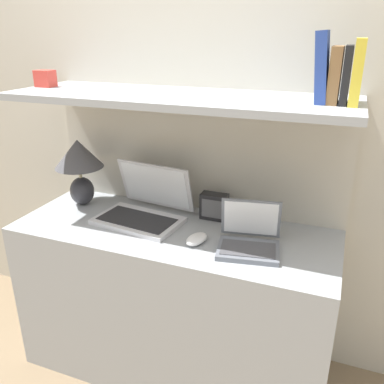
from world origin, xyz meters
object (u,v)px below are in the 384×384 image
Objects in this scene: laptop_small at (249,240)px; router_box at (214,206)px; book_yellow at (357,72)px; laptop_large at (144,208)px; book_blue at (322,67)px; computer_mouse at (196,239)px; shelf_gadget at (45,79)px; book_brown at (335,75)px; table_lamp at (79,162)px; book_black at (347,75)px.

laptop_small reaches higher than router_box.
router_box is 0.58× the size of book_yellow.
laptop_large is at bearing -158.57° from router_box.
laptop_small is at bearing -150.62° from book_blue.
book_yellow is (0.51, 0.14, 0.65)m from computer_mouse.
laptop_small is 1.13× the size of book_blue.
shelf_gadget is at bearing -172.12° from router_box.
book_brown is (0.44, 0.14, 0.64)m from computer_mouse.
book_brown is 0.79× the size of book_blue.
router_box is at bearing 91.64° from computer_mouse.
book_black reaches higher than table_lamp.
shelf_gadget is at bearing 173.68° from laptop_small.
table_lamp is 1.37× the size of book_blue.
laptop_large is 5.24× the size of shelf_gadget.
shelf_gadget is (-0.47, 0.01, 0.55)m from laptop_large.
computer_mouse is 0.97m from shelf_gadget.
table_lamp is 1.54× the size of book_yellow.
book_black is at bearing -1.68° from table_lamp.
book_yellow reaches higher than laptop_small.
shelf_gadget is at bearing 178.75° from laptop_large.
router_box is (0.65, 0.07, -0.16)m from table_lamp.
book_black is (0.48, 0.14, 0.64)m from computer_mouse.
book_yellow reaches higher than computer_mouse.
book_yellow is 1.12× the size of book_black.
laptop_large is at bearing 156.78° from computer_mouse.
router_box is 1.56× the size of shelf_gadget.
book_blue is at bearing 180.00° from book_yellow.
book_blue is 1.17m from shelf_gadget.
laptop_small is 1.41× the size of book_black.
laptop_large is 0.94m from book_blue.
book_black is 2.43× the size of shelf_gadget.
computer_mouse is at bearing -23.22° from laptop_large.
table_lamp is at bearing 178.37° from book_yellow.
book_black is at bearing 0.75° from laptop_large.
computer_mouse is 0.84m from book_yellow.
computer_mouse is 0.60× the size of book_yellow.
book_brown is at bearing 180.00° from book_black.
book_brown reaches higher than laptop_large.
computer_mouse is at bearing -88.36° from router_box.
book_blue is at bearing 29.38° from laptop_small.
computer_mouse is (0.66, -0.17, -0.20)m from table_lamp.
laptop_large is (0.36, -0.04, -0.17)m from table_lamp.
table_lamp reaches higher than laptop_small.
book_blue reaches higher than laptop_small.
laptop_large reaches higher than computer_mouse.
laptop_small is at bearing -160.49° from book_yellow.
shelf_gadget is at bearing 180.00° from book_brown.
book_brown is at bearing 0.00° from book_blue.
book_black is at bearing -12.26° from router_box.
table_lamp is at bearing 178.27° from book_brown.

